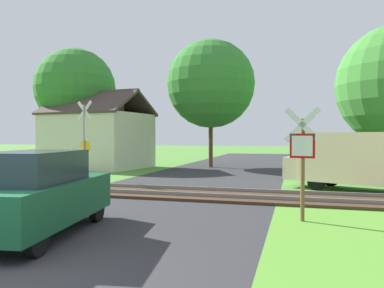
# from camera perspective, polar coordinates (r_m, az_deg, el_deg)

# --- Properties ---
(road_asphalt) EXTENTS (7.47, 80.00, 0.01)m
(road_asphalt) POSITION_cam_1_polar(r_m,az_deg,el_deg) (7.76, -19.55, -14.44)
(road_asphalt) COLOR #2D2D30
(road_asphalt) RESTS_ON ground
(rail_track) EXTENTS (60.00, 2.60, 0.22)m
(rail_track) POSITION_cam_1_polar(r_m,az_deg,el_deg) (13.53, -3.21, -7.47)
(rail_track) COLOR #422D1E
(rail_track) RESTS_ON ground
(stop_sign_near) EXTENTS (0.87, 0.21, 2.80)m
(stop_sign_near) POSITION_cam_1_polar(r_m,az_deg,el_deg) (9.51, 16.49, -1.55)
(stop_sign_near) COLOR brown
(stop_sign_near) RESTS_ON ground
(crossing_sign_far) EXTENTS (0.85, 0.26, 3.66)m
(crossing_sign_far) POSITION_cam_1_polar(r_m,az_deg,el_deg) (17.02, -16.10, 0.76)
(crossing_sign_far) COLOR #9E9EA5
(crossing_sign_far) RESTS_ON ground
(house) EXTENTS (7.06, 6.03, 5.15)m
(house) POSITION_cam_1_polar(r_m,az_deg,el_deg) (25.83, -14.15, 0.80)
(house) COLOR beige
(house) RESTS_ON ground
(tree_center) EXTENTS (5.95, 5.95, 8.63)m
(tree_center) POSITION_cam_1_polar(r_m,az_deg,el_deg) (25.66, 2.88, 9.12)
(tree_center) COLOR #513823
(tree_center) RESTS_ON ground
(tree_left) EXTENTS (5.62, 5.62, 8.31)m
(tree_left) POSITION_cam_1_polar(r_m,az_deg,el_deg) (28.00, -17.35, 8.06)
(tree_left) COLOR #513823
(tree_left) RESTS_ON ground
(mail_truck) EXTENTS (5.23, 3.72, 2.24)m
(mail_truck) POSITION_cam_1_polar(r_m,az_deg,el_deg) (15.60, 23.79, -2.06)
(mail_truck) COLOR beige
(mail_truck) RESTS_ON ground
(parked_car) EXTENTS (2.19, 4.19, 1.78)m
(parked_car) POSITION_cam_1_polar(r_m,az_deg,el_deg) (8.51, -22.32, -6.95)
(parked_car) COLOR #144C2D
(parked_car) RESTS_ON ground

